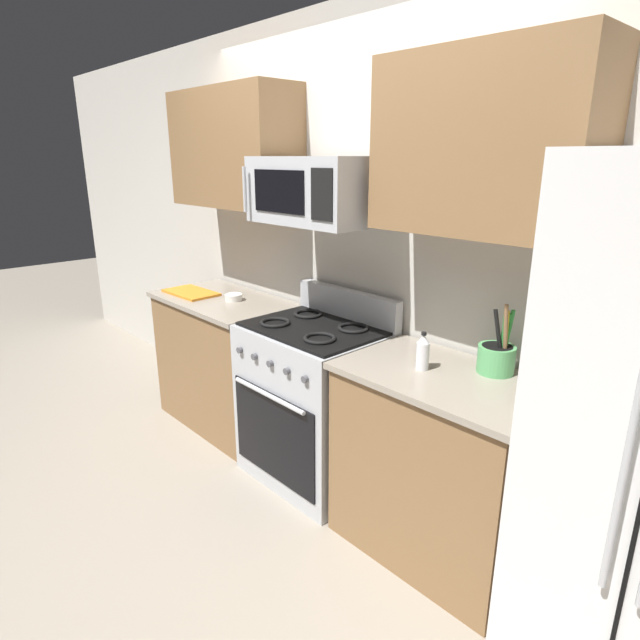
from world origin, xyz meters
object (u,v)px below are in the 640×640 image
prep_bowl (234,297)px  range_oven (314,401)px  utensil_crock (497,356)px  bottle_vinegar (423,353)px  microwave (317,190)px  cutting_board (191,292)px

prep_bowl → range_oven: bearing=-1.7°
range_oven → utensil_crock: 1.13m
prep_bowl → utensil_crock: bearing=4.9°
bottle_vinegar → prep_bowl: 1.56m
range_oven → bottle_vinegar: 0.91m
microwave → prep_bowl: 1.08m
range_oven → microwave: bearing=90.1°
utensil_crock → bottle_vinegar: (-0.24, -0.21, 0.00)m
cutting_board → bottle_vinegar: size_ratio=2.28×
bottle_vinegar → prep_bowl: bearing=178.1°
microwave → prep_bowl: microwave is taller
range_oven → cutting_board: bearing=-175.6°
microwave → cutting_board: bearing=-174.3°
range_oven → bottle_vinegar: bearing=-2.2°
range_oven → utensil_crock: bearing=10.2°
microwave → utensil_crock: microwave is taller
bottle_vinegar → utensil_crock: bearing=40.3°
microwave → bottle_vinegar: microwave is taller
utensil_crock → prep_bowl: (-1.80, -0.15, -0.05)m
microwave → utensil_crock: (0.99, 0.15, -0.67)m
cutting_board → prep_bowl: 0.37m
range_oven → utensil_crock: size_ratio=3.39×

